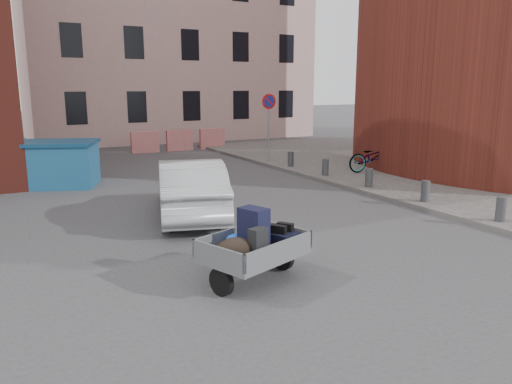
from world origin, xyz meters
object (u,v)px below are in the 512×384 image
dumpster (41,164)px  silver_car (191,188)px  trailer (253,246)px  bicycle (373,157)px

dumpster → silver_car: (2.81, -5.59, -0.02)m
dumpster → silver_car: 6.26m
trailer → dumpster: (-2.20, 9.97, 0.10)m
trailer → bicycle: trailer is taller
silver_car → bicycle: 8.02m
silver_car → bicycle: (7.67, 2.33, -0.06)m
trailer → dumpster: dumpster is taller
dumpster → bicycle: (10.48, -3.26, -0.08)m
bicycle → silver_car: bearing=113.3°
trailer → bicycle: size_ratio=1.02×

